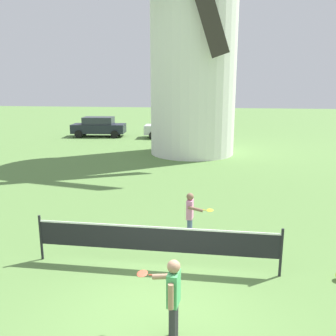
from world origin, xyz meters
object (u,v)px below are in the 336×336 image
Objects in this scene: tennis_net at (155,239)px; player_near at (172,295)px; windmill at (194,30)px; parked_car_black at (99,126)px; player_far at (191,213)px; parked_car_silver at (173,128)px.

player_near is (0.68, -2.27, 0.10)m from tennis_net.
parked_car_black is (-7.97, 6.16, -6.28)m from windmill.
windmill is at bearing -37.69° from parked_car_black.
player_far is at bearing 68.13° from tennis_net.
parked_car_silver is at bearing 96.23° from tennis_net.
parked_car_black reaches higher than player_far.
windmill is at bearing 93.33° from player_near.
windmill is at bearing 94.26° from player_far.
parked_car_black and parked_car_silver have the same top height.
player_far is at bearing -81.23° from parked_car_silver.
player_near is 0.31× the size of parked_car_silver.
parked_car_black is at bearing 142.31° from windmill.
tennis_net is 20.41m from parked_car_silver.
windmill is at bearing -72.62° from parked_car_silver.
player_near is 24.18m from parked_car_black.
windmill is 13.97m from player_far.
windmill is 11.86m from parked_car_black.
windmill is 3.33× the size of parked_car_silver.
parked_car_black is 0.96× the size of parked_car_silver.
tennis_net is 2.37m from player_near.
windmill is 3.47× the size of parked_car_black.
parked_car_silver is at bearing 97.33° from player_near.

